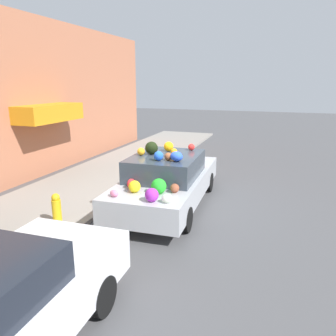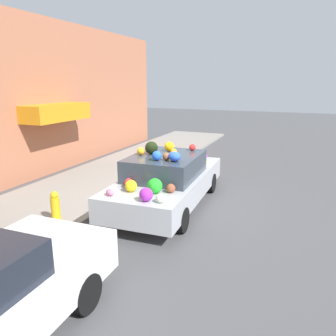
% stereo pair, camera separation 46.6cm
% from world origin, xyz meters
% --- Properties ---
extents(ground_plane, '(60.00, 60.00, 0.00)m').
position_xyz_m(ground_plane, '(0.00, 0.00, 0.00)').
color(ground_plane, '#4C4C4F').
extents(sidewalk_curb, '(24.00, 3.20, 0.10)m').
position_xyz_m(sidewalk_curb, '(0.00, 2.70, 0.05)').
color(sidewalk_curb, gray).
rests_on(sidewalk_curb, ground).
extents(building_facade, '(18.00, 1.20, 5.25)m').
position_xyz_m(building_facade, '(0.05, 4.92, 2.60)').
color(building_facade, '#B26B4C').
rests_on(building_facade, ground).
extents(fire_hydrant, '(0.20, 0.20, 0.70)m').
position_xyz_m(fire_hydrant, '(-2.14, 1.66, 0.45)').
color(fire_hydrant, gold).
rests_on(fire_hydrant, sidewalk_curb).
extents(art_car, '(4.67, 2.02, 1.71)m').
position_xyz_m(art_car, '(-0.04, -0.20, 0.72)').
color(art_car, '#B7BABF').
rests_on(art_car, ground).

